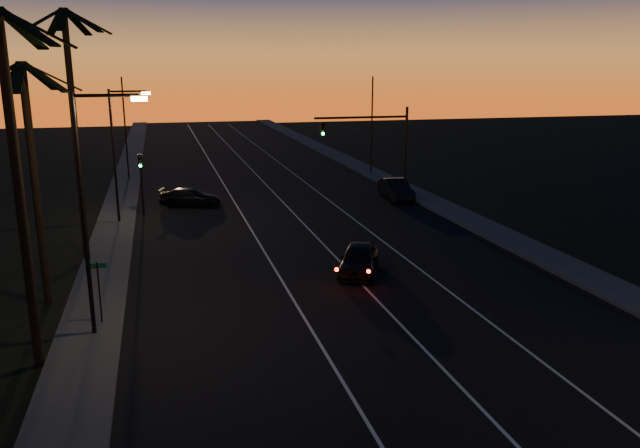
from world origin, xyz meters
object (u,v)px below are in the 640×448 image
object	(u,v)px
lead_car	(359,259)
right_car	(396,189)
signal_mast	(376,138)
cross_car	(190,197)

from	to	relation	value
lead_car	right_car	xyz separation A→B (m)	(8.13, 15.91, 0.06)
lead_car	right_car	bearing A→B (deg)	62.94
right_car	lead_car	bearing A→B (deg)	-117.06
signal_mast	right_car	distance (m)	4.43
signal_mast	right_car	bearing A→B (deg)	14.53
signal_mast	cross_car	distance (m)	14.14
signal_mast	lead_car	xyz separation A→B (m)	(-6.26, -15.43, -4.05)
signal_mast	cross_car	bearing A→B (deg)	171.21
right_car	cross_car	distance (m)	15.32
lead_car	cross_car	xyz separation A→B (m)	(-7.11, 17.50, -0.08)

